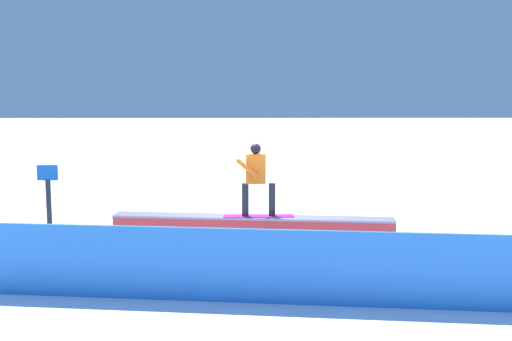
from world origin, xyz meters
name	(u,v)px	position (x,y,z in m)	size (l,w,h in m)	color
ground_plane	(252,251)	(0.00, 0.00, 0.00)	(120.00, 120.00, 0.00)	white
grind_box	(252,235)	(0.00, 0.00, 0.33)	(5.87, 1.16, 0.73)	red
snowboarder	(256,177)	(-0.09, 0.02, 1.56)	(1.47, 0.44, 1.52)	#B41C94
safety_fence	(254,266)	(0.00, 3.17, 0.60)	(9.89, 0.06, 1.19)	#2D7ADE
trail_marker	(49,209)	(3.98, 0.65, 1.02)	(0.40, 0.10, 1.89)	#262628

